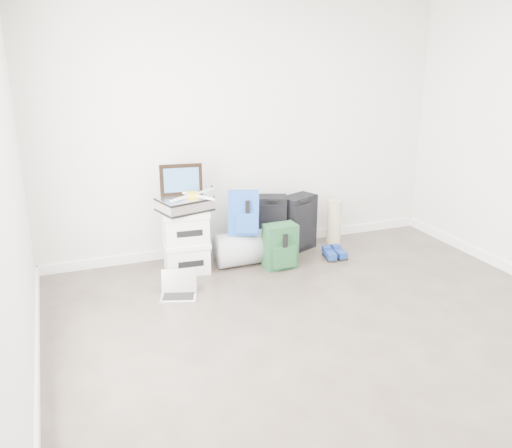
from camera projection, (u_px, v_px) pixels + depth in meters
name	position (u px, v px, depth m)	size (l,w,h in m)	color
ground	(362.00, 359.00, 4.00)	(5.00, 5.00, 0.00)	#3B302B
room_envelope	(377.00, 124.00, 3.47)	(4.52, 5.02, 2.71)	silver
boxes_stack	(186.00, 241.00, 5.46)	(0.48, 0.40, 0.64)	silver
briefcase	(184.00, 204.00, 5.34)	(0.48, 0.35, 0.14)	#B2B2B7
painting	(181.00, 180.00, 5.36)	(0.42, 0.08, 0.32)	black
drone	(193.00, 195.00, 5.32)	(0.51, 0.51, 0.05)	gold
duffel_bag	(243.00, 248.00, 5.67)	(0.36, 0.36, 0.58)	gray
blue_backpack	(244.00, 214.00, 5.52)	(0.36, 0.31, 0.44)	#173C9B
large_suitcase	(268.00, 224.00, 5.99)	(0.47, 0.39, 0.64)	black
green_backpack	(281.00, 247.00, 5.58)	(0.34, 0.26, 0.47)	#163C24
carry_on	(299.00, 223.00, 6.06)	(0.45, 0.39, 0.62)	black
shoes	(334.00, 254.00, 5.89)	(0.24, 0.27, 0.08)	black
rolled_rug	(334.00, 222.00, 6.27)	(0.17, 0.17, 0.52)	tan
laptop	(179.00, 290.00, 4.99)	(0.38, 0.32, 0.23)	silver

